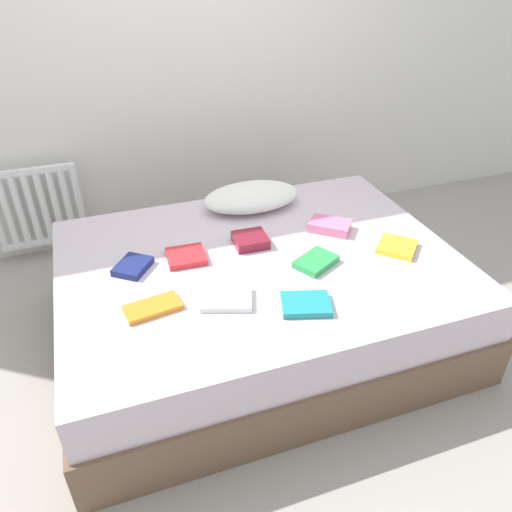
{
  "coord_description": "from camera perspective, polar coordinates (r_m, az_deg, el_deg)",
  "views": [
    {
      "loc": [
        -0.7,
        -1.95,
        1.87
      ],
      "look_at": [
        0.0,
        0.05,
        0.48
      ],
      "focal_mm": 34.63,
      "sensor_mm": 36.0,
      "label": 1
    }
  ],
  "objects": [
    {
      "name": "textbook_pink",
      "position": [
        2.73,
        8.53,
        3.46
      ],
      "size": [
        0.26,
        0.25,
        0.05
      ],
      "primitive_type": "cube",
      "rotation": [
        0.0,
        0.0,
        -0.69
      ],
      "color": "pink",
      "rests_on": "bed"
    },
    {
      "name": "textbook_white",
      "position": [
        2.19,
        -3.44,
        -4.98
      ],
      "size": [
        0.27,
        0.23,
        0.03
      ],
      "primitive_type": "cube",
      "rotation": [
        0.0,
        0.0,
        -0.33
      ],
      "color": "white",
      "rests_on": "bed"
    },
    {
      "name": "textbook_orange",
      "position": [
        2.19,
        -11.86,
        -5.84
      ],
      "size": [
        0.26,
        0.16,
        0.02
      ],
      "primitive_type": "cube",
      "rotation": [
        0.0,
        0.0,
        0.16
      ],
      "color": "orange",
      "rests_on": "bed"
    },
    {
      "name": "ground_plane",
      "position": [
        2.79,
        0.35,
        -8.82
      ],
      "size": [
        8.0,
        8.0,
        0.0
      ],
      "primitive_type": "plane",
      "color": "#9E998E"
    },
    {
      "name": "textbook_red",
      "position": [
        2.49,
        -8.07,
        -0.04
      ],
      "size": [
        0.2,
        0.19,
        0.03
      ],
      "primitive_type": "cube",
      "rotation": [
        0.0,
        0.0,
        -0.05
      ],
      "color": "red",
      "rests_on": "bed"
    },
    {
      "name": "radiator",
      "position": [
        3.5,
        -23.88,
        5.13
      ],
      "size": [
        0.56,
        0.04,
        0.54
      ],
      "color": "white",
      "rests_on": "ground"
    },
    {
      "name": "textbook_navy",
      "position": [
        2.46,
        -14.05,
        -1.17
      ],
      "size": [
        0.22,
        0.23,
        0.03
      ],
      "primitive_type": "cube",
      "rotation": [
        0.0,
        0.0,
        0.92
      ],
      "color": "navy",
      "rests_on": "bed"
    },
    {
      "name": "textbook_teal",
      "position": [
        2.17,
        5.77,
        -5.57
      ],
      "size": [
        0.25,
        0.22,
        0.03
      ],
      "primitive_type": "cube",
      "rotation": [
        0.0,
        0.0,
        -0.29
      ],
      "color": "teal",
      "rests_on": "bed"
    },
    {
      "name": "textbook_green",
      "position": [
        2.44,
        6.92,
        -0.65
      ],
      "size": [
        0.25,
        0.22,
        0.03
      ],
      "primitive_type": "cube",
      "rotation": [
        0.0,
        0.0,
        0.5
      ],
      "color": "green",
      "rests_on": "bed"
    },
    {
      "name": "pillow",
      "position": [
        2.93,
        -0.53,
        6.85
      ],
      "size": [
        0.57,
        0.34,
        0.13
      ],
      "primitive_type": "ellipsoid",
      "color": "white",
      "rests_on": "bed"
    },
    {
      "name": "bed",
      "position": [
        2.63,
        0.36,
        -4.82
      ],
      "size": [
        2.0,
        1.5,
        0.5
      ],
      "color": "brown",
      "rests_on": "ground"
    },
    {
      "name": "textbook_yellow",
      "position": [
        2.64,
        15.97,
        1.03
      ],
      "size": [
        0.26,
        0.26,
        0.03
      ],
      "primitive_type": "cube",
      "rotation": [
        0.0,
        0.0,
        0.8
      ],
      "color": "yellow",
      "rests_on": "bed"
    },
    {
      "name": "textbook_maroon",
      "position": [
        2.58,
        -0.57,
        1.87
      ],
      "size": [
        0.18,
        0.17,
        0.05
      ],
      "primitive_type": "cube",
      "rotation": [
        0.0,
        0.0,
        -0.04
      ],
      "color": "maroon",
      "rests_on": "bed"
    },
    {
      "name": "back_wall",
      "position": [
        3.4,
        -8.04,
        25.06
      ],
      "size": [
        6.0,
        0.1,
        2.8
      ],
      "primitive_type": "cube",
      "color": "silver",
      "rests_on": "ground"
    }
  ]
}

